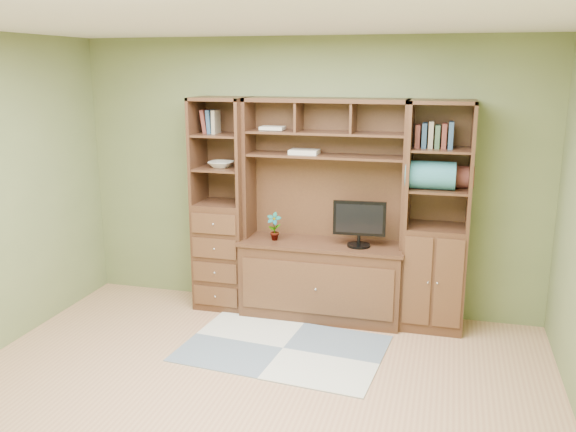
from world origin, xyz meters
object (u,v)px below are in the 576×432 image
(center_hutch, at_px, (322,212))
(right_tower, at_px, (437,218))
(monitor, at_px, (359,215))
(left_tower, at_px, (222,205))

(center_hutch, distance_m, right_tower, 1.03)
(right_tower, height_order, monitor, right_tower)
(left_tower, bearing_deg, right_tower, 0.00)
(left_tower, xyz_separation_m, right_tower, (2.02, 0.00, 0.00))
(left_tower, bearing_deg, center_hutch, -2.29)
(monitor, bearing_deg, center_hutch, 170.44)
(right_tower, bearing_deg, monitor, -173.68)
(left_tower, height_order, monitor, left_tower)
(right_tower, relative_size, monitor, 3.53)
(right_tower, bearing_deg, left_tower, 180.00)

